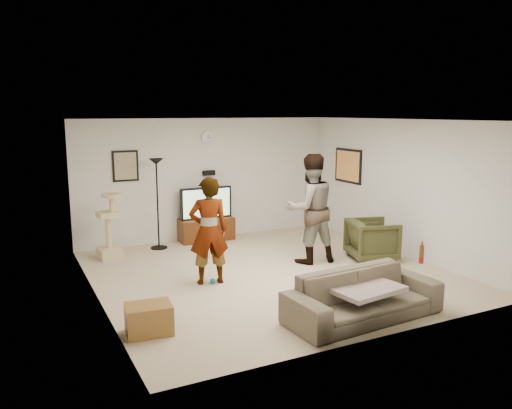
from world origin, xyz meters
name	(u,v)px	position (x,y,z in m)	size (l,w,h in m)	color
floor	(270,273)	(0.00, 0.00, -0.01)	(5.50, 5.50, 0.02)	#C3B196
ceiling	(270,120)	(0.00, 0.00, 2.51)	(5.50, 5.50, 0.02)	white
wall_back	(208,179)	(0.00, 2.75, 1.25)	(5.50, 0.04, 2.50)	silver
wall_front	(384,235)	(0.00, -2.75, 1.25)	(5.50, 0.04, 2.50)	silver
wall_left	(94,214)	(-2.75, 0.00, 1.25)	(0.04, 5.50, 2.50)	silver
wall_right	(401,187)	(2.75, 0.00, 1.25)	(0.04, 5.50, 2.50)	silver
wall_clock	(208,138)	(0.00, 2.72, 2.10)	(0.26, 0.26, 0.04)	white
wall_speaker	(209,173)	(0.00, 2.69, 1.38)	(0.25, 0.10, 0.10)	black
picture_back	(125,166)	(-1.70, 2.73, 1.60)	(0.42, 0.03, 0.52)	gray
picture_right	(348,166)	(2.73, 1.60, 1.50)	(0.03, 0.78, 0.62)	#F59448
tv_stand	(206,229)	(-0.15, 2.50, 0.23)	(1.12, 0.45, 0.46)	#411E0B
console_box	(215,243)	(-0.13, 2.11, 0.04)	(0.40, 0.30, 0.07)	silver
tv	(206,203)	(-0.15, 2.50, 0.79)	(1.09, 0.08, 0.65)	black
tv_screen	(207,203)	(-0.15, 2.46, 0.79)	(1.01, 0.01, 0.57)	#6CE922
floor_lamp	(158,204)	(-1.21, 2.33, 0.87)	(0.32, 0.32, 1.75)	black
cat_tree	(108,226)	(-2.20, 2.05, 0.60)	(0.38, 0.38, 1.20)	tan
person_left	(209,231)	(-1.07, -0.02, 0.83)	(0.61, 0.40, 1.67)	#99999A
person_right	(310,209)	(0.93, 0.25, 0.96)	(0.93, 0.73, 1.92)	navy
sofa	(363,296)	(0.19, -2.21, 0.30)	(2.09, 0.82, 0.61)	brown
throw_blanket	(364,288)	(0.19, -2.21, 0.41)	(0.90, 0.70, 0.06)	#AE958F
beer_bottle	(422,254)	(1.15, -2.21, 0.73)	(0.06, 0.06, 0.25)	#5C3714
armchair	(372,240)	(2.02, -0.13, 0.37)	(0.78, 0.80, 0.73)	#32341B
side_table	(149,319)	(-2.40, -1.41, 0.18)	(0.54, 0.41, 0.36)	brown
toy_ball	(213,281)	(-1.04, -0.08, 0.04)	(0.09, 0.09, 0.09)	#0E7486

